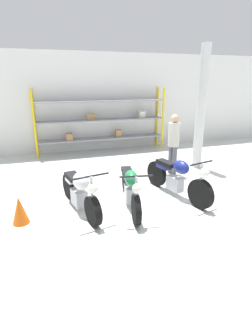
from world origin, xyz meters
The scene contains 9 objects.
ground_plane centered at (0.00, 0.00, 0.00)m, with size 30.00×30.00×0.00m, color silver.
back_wall centered at (0.00, 5.02, 1.80)m, with size 30.00×0.08×3.60m.
shelving_rack centered at (0.43, 4.66, 1.17)m, with size 4.87×0.63×2.34m.
support_pillar centered at (2.80, 1.82, 1.80)m, with size 0.28×0.28×3.60m.
motorcycle_white centered at (-1.13, 0.03, 0.43)m, with size 0.76×1.97×0.99m.
motorcycle_green centered at (-0.07, -0.11, 0.44)m, with size 0.68×2.11×0.97m.
motorcycle_blue centered at (1.14, 0.03, 0.47)m, with size 0.78×2.12×1.02m.
person_browsing centered at (1.76, 1.47, 1.02)m, with size 0.38×0.38×1.72m.
traffic_cone centered at (-2.30, -0.17, 0.28)m, with size 0.32×0.32×0.55m.
Camera 1 is at (-1.75, -5.02, 2.62)m, focal length 28.00 mm.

